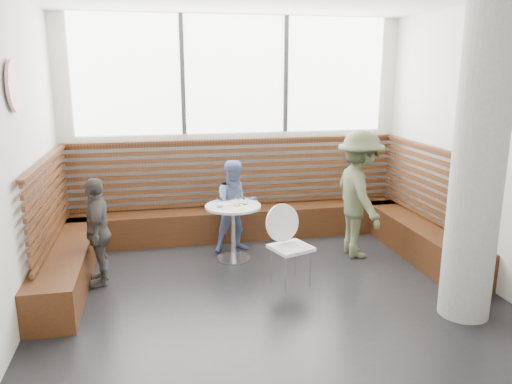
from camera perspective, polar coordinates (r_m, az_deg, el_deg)
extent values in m
cube|color=silver|center=(4.99, 2.34, 4.01)|extent=(5.00, 5.00, 3.20)
cube|color=black|center=(5.50, 2.18, -12.63)|extent=(5.00, 5.00, 0.01)
cube|color=white|center=(7.35, -2.41, 13.22)|extent=(4.50, 0.02, 1.65)
cube|color=#3F3F42|center=(7.25, -8.40, 13.08)|extent=(0.06, 0.04, 1.65)
cube|color=#3F3F42|center=(7.49, 3.43, 13.22)|extent=(0.06, 0.04, 1.65)
cube|color=#3B1F0E|center=(7.46, -1.96, -3.54)|extent=(5.00, 0.50, 0.45)
cube|color=#3B1F0E|center=(6.51, -20.43, -7.09)|extent=(0.50, 2.50, 0.45)
cube|color=#3B1F0E|center=(7.29, 17.23, -4.60)|extent=(0.50, 2.50, 0.45)
cube|color=#402110|center=(7.45, -2.23, 2.18)|extent=(4.88, 0.08, 0.98)
cube|color=#402110|center=(6.33, -22.50, -0.98)|extent=(0.08, 2.38, 0.98)
cube|color=#402110|center=(7.19, 18.83, 1.02)|extent=(0.08, 2.38, 0.98)
cylinder|color=gray|center=(5.24, 24.12, 3.27)|extent=(0.50, 0.50, 3.20)
cylinder|color=white|center=(5.33, -25.92, 10.85)|extent=(0.03, 0.50, 0.50)
cylinder|color=silver|center=(6.68, -2.57, -7.59)|extent=(0.45, 0.45, 0.02)
cylinder|color=silver|center=(6.56, -2.61, -4.67)|extent=(0.07, 0.07, 0.71)
cylinder|color=#B7B7BA|center=(6.46, -2.64, -1.66)|extent=(0.72, 0.72, 0.03)
cube|color=white|center=(5.78, 4.02, -6.38)|extent=(0.43, 0.41, 0.04)
cylinder|color=white|center=(5.87, 3.58, -3.46)|extent=(0.45, 0.10, 0.44)
cylinder|color=silver|center=(5.69, 2.71, -9.28)|extent=(0.02, 0.02, 0.44)
cylinder|color=silver|center=(5.78, 6.06, -8.97)|extent=(0.02, 0.02, 0.44)
cylinder|color=silver|center=(5.97, 1.97, -8.16)|extent=(0.02, 0.02, 0.44)
cylinder|color=silver|center=(6.05, 5.18, -7.89)|extent=(0.02, 0.02, 0.44)
imported|color=#4F583A|center=(6.72, 11.70, -0.26)|extent=(0.65, 1.11, 1.70)
imported|color=slate|center=(6.81, -2.31, -1.65)|extent=(0.67, 0.56, 1.27)
imported|color=#494542|center=(6.05, -17.62, -4.31)|extent=(0.33, 0.75, 1.27)
cylinder|color=white|center=(6.50, -3.53, -1.36)|extent=(0.19, 0.19, 0.01)
cylinder|color=white|center=(6.61, -2.04, -1.08)|extent=(0.22, 0.22, 0.02)
cylinder|color=white|center=(6.37, -4.19, -1.22)|extent=(0.07, 0.07, 0.11)
cylinder|color=white|center=(6.40, -2.18, -1.10)|extent=(0.08, 0.08, 0.12)
cylinder|color=white|center=(6.47, -1.24, -0.97)|extent=(0.07, 0.07, 0.11)
cube|color=#A5C64C|center=(6.32, -1.61, -1.84)|extent=(0.25, 0.20, 0.00)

